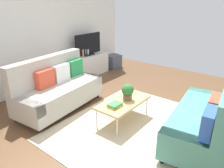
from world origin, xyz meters
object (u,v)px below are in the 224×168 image
at_px(couch_green, 208,118).
at_px(vase_1, 77,55).
at_px(storage_trunk, 113,61).
at_px(bottle_2, 88,52).
at_px(potted_plant, 128,91).
at_px(coffee_table, 123,103).
at_px(couch_beige, 58,88).
at_px(table_book_0, 115,106).
at_px(bottle_1, 85,53).
at_px(vase_0, 72,56).
at_px(bottle_0, 83,53).
at_px(tv_console, 89,65).
at_px(tv, 88,45).

height_order(couch_green, vase_1, couch_green).
distance_m(storage_trunk, bottle_2, 1.25).
bearing_deg(storage_trunk, potted_plant, -137.57).
height_order(coffee_table, storage_trunk, storage_trunk).
bearing_deg(couch_beige, storage_trunk, -169.94).
relative_size(table_book_0, bottle_1, 1.11).
distance_m(coffee_table, bottle_2, 2.83).
xyz_separation_m(couch_green, vase_1, (0.86, 3.88, 0.26)).
relative_size(table_book_0, vase_1, 1.91).
height_order(vase_1, bottle_2, bottle_2).
distance_m(vase_0, bottle_2, 0.54).
xyz_separation_m(coffee_table, bottle_2, (1.51, 2.37, 0.34)).
xyz_separation_m(couch_green, bottle_0, (1.01, 3.79, 0.30)).
height_order(table_book_0, vase_0, vase_0).
distance_m(table_book_0, bottle_0, 2.87).
height_order(couch_green, tv_console, couch_green).
distance_m(potted_plant, bottle_2, 2.77).
bearing_deg(vase_1, storage_trunk, -5.72).
distance_m(storage_trunk, bottle_1, 1.35).
xyz_separation_m(storage_trunk, vase_1, (-1.50, 0.15, 0.48)).
distance_m(tv_console, vase_1, 0.55).
xyz_separation_m(couch_green, vase_0, (0.68, 3.88, 0.28)).
bearing_deg(storage_trunk, bottle_2, 176.99).
relative_size(table_book_0, bottle_2, 1.28).
bearing_deg(tv, tv_console, 90.00).
height_order(couch_green, bottle_0, couch_green).
bearing_deg(vase_1, table_book_0, -120.08).
bearing_deg(vase_1, bottle_0, -31.62).
xyz_separation_m(tv, bottle_1, (-0.14, -0.02, -0.20)).
bearing_deg(vase_0, vase_1, 0.00).
bearing_deg(couch_green, vase_0, 73.43).
bearing_deg(coffee_table, vase_0, 68.43).
distance_m(tv_console, bottle_1, 0.45).
bearing_deg(couch_beige, tv_console, -159.30).
distance_m(coffee_table, bottle_0, 2.73).
bearing_deg(storage_trunk, coffee_table, -138.95).
relative_size(coffee_table, bottle_1, 5.10).
bearing_deg(bottle_1, potted_plant, -118.60).
distance_m(tv, bottle_0, 0.32).
xyz_separation_m(couch_green, storage_trunk, (2.36, 3.73, -0.23)).
height_order(potted_plant, table_book_0, potted_plant).
bearing_deg(tv_console, potted_plant, -120.79).
bearing_deg(bottle_2, bottle_0, 180.00).
bearing_deg(couch_beige, tv, -159.77).
xyz_separation_m(couch_beige, bottle_2, (1.91, 0.95, 0.28)).
relative_size(tv_console, vase_1, 11.14).
distance_m(potted_plant, table_book_0, 0.41).
relative_size(couch_beige, bottle_2, 10.53).
height_order(vase_1, bottle_0, bottle_0).
bearing_deg(tv_console, vase_0, 175.07).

